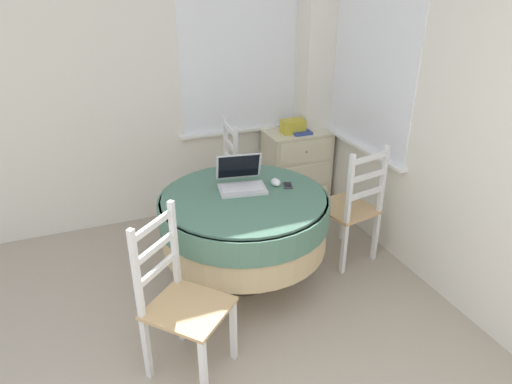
# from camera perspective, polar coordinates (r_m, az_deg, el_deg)

# --- Properties ---
(corner_room_shell) EXTENTS (4.40, 5.09, 2.55)m
(corner_room_shell) POSITION_cam_1_polar(r_m,az_deg,el_deg) (3.20, 4.39, 10.48)
(corner_room_shell) COLOR white
(corner_room_shell) RESTS_ON ground_plane
(round_dining_table) EXTENTS (1.19, 1.19, 0.73)m
(round_dining_table) POSITION_cam_1_polar(r_m,az_deg,el_deg) (3.23, -1.50, -3.15)
(round_dining_table) COLOR #4C3D2D
(round_dining_table) RESTS_ON ground_plane
(laptop) EXTENTS (0.37, 0.35, 0.23)m
(laptop) POSITION_cam_1_polar(r_m,az_deg,el_deg) (3.25, -1.87, 1.39)
(laptop) COLOR silver
(laptop) RESTS_ON round_dining_table
(computer_mouse) EXTENTS (0.06, 0.10, 0.05)m
(computer_mouse) POSITION_cam_1_polar(r_m,az_deg,el_deg) (3.29, 2.49, 1.22)
(computer_mouse) COLOR white
(computer_mouse) RESTS_ON round_dining_table
(cell_phone) EXTENTS (0.09, 0.12, 0.01)m
(cell_phone) POSITION_cam_1_polar(r_m,az_deg,el_deg) (3.29, 4.01, 0.84)
(cell_phone) COLOR #2D2D33
(cell_phone) RESTS_ON round_dining_table
(dining_chair_near_back_window) EXTENTS (0.45, 0.42, 0.99)m
(dining_chair_near_back_window) POSITION_cam_1_polar(r_m,az_deg,el_deg) (4.03, -4.98, 1.35)
(dining_chair_near_back_window) COLOR tan
(dining_chair_near_back_window) RESTS_ON ground_plane
(dining_chair_near_right_window) EXTENTS (0.46, 0.49, 0.99)m
(dining_chair_near_right_window) POSITION_cam_1_polar(r_m,az_deg,el_deg) (3.64, 11.74, -1.99)
(dining_chair_near_right_window) COLOR tan
(dining_chair_near_right_window) RESTS_ON ground_plane
(dining_chair_camera_near) EXTENTS (0.57, 0.58, 0.99)m
(dining_chair_camera_near) POSITION_cam_1_polar(r_m,az_deg,el_deg) (2.65, -9.38, -13.50)
(dining_chair_camera_near) COLOR tan
(dining_chair_camera_near) RESTS_ON ground_plane
(corner_cabinet) EXTENTS (0.62, 0.42, 0.76)m
(corner_cabinet) POSITION_cam_1_polar(r_m,az_deg,el_deg) (4.51, 5.03, 3.01)
(corner_cabinet) COLOR beige
(corner_cabinet) RESTS_ON ground_plane
(storage_box) EXTENTS (0.22, 0.14, 0.12)m
(storage_box) POSITION_cam_1_polar(r_m,az_deg,el_deg) (4.30, 4.64, 8.19)
(storage_box) COLOR gold
(storage_box) RESTS_ON corner_cabinet
(book_on_cabinet) EXTENTS (0.18, 0.21, 0.02)m
(book_on_cabinet) POSITION_cam_1_polar(r_m,az_deg,el_deg) (4.33, 5.49, 7.56)
(book_on_cabinet) COLOR #33478C
(book_on_cabinet) RESTS_ON corner_cabinet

